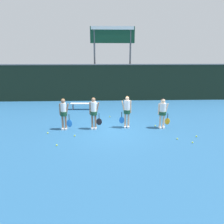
{
  "coord_description": "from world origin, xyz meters",
  "views": [
    {
      "loc": [
        -0.44,
        -10.93,
        3.83
      ],
      "look_at": [
        0.01,
        -0.04,
        0.9
      ],
      "focal_mm": 35.0,
      "sensor_mm": 36.0,
      "label": 1
    }
  ],
  "objects": [
    {
      "name": "tennis_ball_2",
      "position": [
        -3.2,
        -0.67,
        0.03
      ],
      "size": [
        0.07,
        0.07,
        0.07
      ],
      "primitive_type": "sphere",
      "color": "#CCE033",
      "rests_on": "ground_plane"
    },
    {
      "name": "fence_windscreen",
      "position": [
        0.0,
        7.04,
        1.52
      ],
      "size": [
        60.0,
        0.08,
        3.01
      ],
      "color": "black",
      "rests_on": "ground_plane"
    },
    {
      "name": "tennis_ball_7",
      "position": [
        -0.03,
        2.08,
        0.03
      ],
      "size": [
        0.07,
        0.07,
        0.07
      ],
      "primitive_type": "sphere",
      "color": "#CCE033",
      "rests_on": "ground_plane"
    },
    {
      "name": "tennis_ball_1",
      "position": [
        -2.45,
        -2.19,
        0.04
      ],
      "size": [
        0.07,
        0.07,
        0.07
      ],
      "primitive_type": "sphere",
      "color": "#CCE033",
      "rests_on": "ground_plane"
    },
    {
      "name": "tennis_ball_3",
      "position": [
        2.38,
        0.22,
        0.03
      ],
      "size": [
        0.07,
        0.07,
        0.07
      ],
      "primitive_type": "sphere",
      "color": "#CCE033",
      "rests_on": "ground_plane"
    },
    {
      "name": "tennis_ball_4",
      "position": [
        -1.82,
        -1.09,
        0.03
      ],
      "size": [
        0.07,
        0.07,
        0.07
      ],
      "primitive_type": "sphere",
      "color": "#CCE033",
      "rests_on": "ground_plane"
    },
    {
      "name": "tennis_ball_5",
      "position": [
        3.49,
        -2.13,
        0.03
      ],
      "size": [
        0.07,
        0.07,
        0.07
      ],
      "primitive_type": "sphere",
      "color": "#CCE033",
      "rests_on": "ground_plane"
    },
    {
      "name": "ground_plane",
      "position": [
        0.0,
        0.0,
        0.0
      ],
      "size": [
        140.0,
        140.0,
        0.0
      ],
      "primitive_type": "plane",
      "color": "#235684"
    },
    {
      "name": "player_2",
      "position": [
        0.8,
        0.07,
        1.0
      ],
      "size": [
        0.63,
        0.35,
        1.71
      ],
      "rotation": [
        0.0,
        0.0,
        -0.07
      ],
      "color": "tan",
      "rests_on": "ground_plane"
    },
    {
      "name": "player_1",
      "position": [
        -0.93,
        -0.07,
        0.99
      ],
      "size": [
        0.64,
        0.35,
        1.68
      ],
      "rotation": [
        0.0,
        0.0,
        -0.01
      ],
      "color": "#8C664C",
      "rests_on": "ground_plane"
    },
    {
      "name": "player_0",
      "position": [
        -2.46,
        -0.08,
        0.95
      ],
      "size": [
        0.62,
        0.34,
        1.64
      ],
      "rotation": [
        0.0,
        0.0,
        -0.01
      ],
      "color": "#8C664C",
      "rests_on": "ground_plane"
    },
    {
      "name": "tennis_ball_0",
      "position": [
        2.95,
        -1.69,
        0.03
      ],
      "size": [
        0.07,
        0.07,
        0.07
      ],
      "primitive_type": "sphere",
      "color": "#CCE033",
      "rests_on": "ground_plane"
    },
    {
      "name": "bench_courtside",
      "position": [
        -1.79,
        4.09,
        0.4
      ],
      "size": [
        1.91,
        0.44,
        0.46
      ],
      "rotation": [
        0.0,
        0.0,
        -0.04
      ],
      "color": "silver",
      "rests_on": "ground_plane"
    },
    {
      "name": "player_3",
      "position": [
        2.65,
        -0.07,
        0.96
      ],
      "size": [
        0.67,
        0.39,
        1.61
      ],
      "rotation": [
        0.0,
        0.0,
        0.05
      ],
      "color": "beige",
      "rests_on": "ground_plane"
    },
    {
      "name": "scoreboard",
      "position": [
        0.39,
        8.04,
        4.69
      ],
      "size": [
        3.67,
        0.15,
        5.99
      ],
      "color": "#515156",
      "rests_on": "ground_plane"
    },
    {
      "name": "tennis_ball_6",
      "position": [
        3.96,
        -1.42,
        0.04
      ],
      "size": [
        0.07,
        0.07,
        0.07
      ],
      "primitive_type": "sphere",
      "color": "#CCE033",
      "rests_on": "ground_plane"
    }
  ]
}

